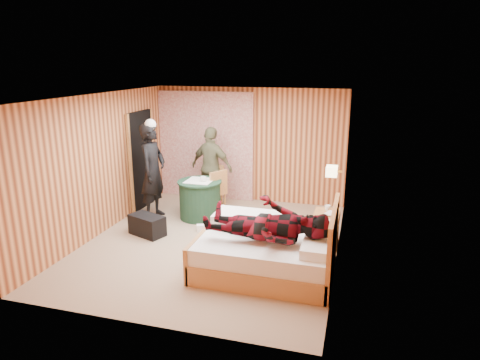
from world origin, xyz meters
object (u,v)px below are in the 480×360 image
(chair_near, at_px, (215,189))
(duffel_bag, at_px, (147,225))
(man_at_table, at_px, (212,167))
(nightstand, at_px, (326,228))
(man_on_bed, at_px, (267,214))
(bed, at_px, (268,250))
(round_table, at_px, (200,199))
(wall_lamp, at_px, (332,171))
(woman_standing, at_px, (153,171))
(chair_far, at_px, (213,183))

(chair_near, bearing_deg, duffel_bag, 1.25)
(chair_near, xyz_separation_m, man_at_table, (-0.23, 0.46, 0.32))
(nightstand, relative_size, man_on_bed, 0.34)
(bed, xyz_separation_m, round_table, (-1.77, 1.81, 0.08))
(chair_near, xyz_separation_m, duffel_bag, (-0.84, -1.36, -0.36))
(wall_lamp, bearing_deg, man_at_table, 151.97)
(woman_standing, bearing_deg, chair_far, -45.00)
(chair_near, relative_size, man_on_bed, 0.53)
(bed, bearing_deg, woman_standing, 148.97)
(chair_near, bearing_deg, man_at_table, -120.33)
(nightstand, xyz_separation_m, chair_far, (-2.49, 1.33, 0.24))
(nightstand, height_order, round_table, round_table)
(wall_lamp, xyz_separation_m, man_at_table, (-2.57, 1.37, -0.44))
(duffel_bag, xyz_separation_m, man_at_table, (0.60, 1.82, 0.68))
(wall_lamp, xyz_separation_m, man_on_bed, (-0.77, -1.40, -0.34))
(duffel_bag, height_order, man_on_bed, man_on_bed)
(woman_standing, relative_size, man_on_bed, 1.07)
(chair_far, height_order, chair_near, chair_near)
(chair_near, bearing_deg, nightstand, 101.06)
(chair_near, bearing_deg, chair_far, -121.44)
(nightstand, xyz_separation_m, duffel_bag, (-3.13, -0.44, -0.11))
(man_at_table, bearing_deg, bed, 141.39)
(wall_lamp, relative_size, bed, 0.13)
(man_on_bed, bearing_deg, round_table, 131.41)
(bed, bearing_deg, round_table, 134.40)
(round_table, bearing_deg, nightstand, -14.37)
(round_table, relative_size, duffel_bag, 1.35)
(wall_lamp, xyz_separation_m, woman_standing, (-3.46, 0.43, -0.35))
(chair_far, distance_m, chair_near, 0.46)
(chair_far, xyz_separation_m, man_at_table, (-0.03, 0.05, 0.32))
(round_table, distance_m, man_at_table, 0.87)
(round_table, bearing_deg, man_at_table, 90.00)
(nightstand, bearing_deg, chair_far, 151.91)
(nightstand, distance_m, duffel_bag, 3.17)
(chair_near, relative_size, man_at_table, 0.54)
(round_table, distance_m, chair_far, 0.70)
(round_table, distance_m, woman_standing, 1.07)
(wall_lamp, relative_size, chair_far, 0.28)
(wall_lamp, bearing_deg, round_table, 166.07)
(nightstand, xyz_separation_m, chair_near, (-2.29, 0.92, 0.25))
(nightstand, height_order, duffel_bag, nightstand)
(wall_lamp, relative_size, duffel_bag, 0.40)
(bed, distance_m, woman_standing, 3.17)
(wall_lamp, height_order, man_on_bed, man_on_bed)
(nightstand, relative_size, round_table, 0.68)
(man_at_table, bearing_deg, wall_lamp, 168.46)
(man_on_bed, bearing_deg, bed, 96.16)
(woman_standing, height_order, man_on_bed, woman_standing)
(round_table, bearing_deg, wall_lamp, -13.93)
(woman_standing, distance_m, man_at_table, 1.30)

